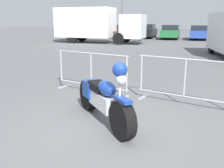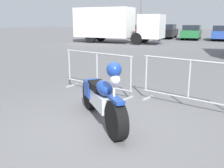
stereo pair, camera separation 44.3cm
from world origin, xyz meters
name	(u,v)px [view 1 (the left image)]	position (x,y,z in m)	size (l,w,h in m)	color
ground_plane	(102,130)	(0.00, 0.00, 0.00)	(120.00, 120.00, 0.00)	#5B5B5E
motorcycle	(103,98)	(-0.17, 0.35, 0.48)	(1.82, 1.54, 1.25)	black
crowd_barrier_near	(91,72)	(-1.37, 2.02, 0.55)	(2.24, 0.72, 1.07)	#9EA0A5
crowd_barrier_far	(184,81)	(1.04, 2.02, 0.55)	(2.24, 0.72, 1.07)	#9EA0A5
box_truck	(95,24)	(-8.88, 15.86, 1.64)	(7.89, 3.01, 2.98)	white
parked_car_maroon	(121,31)	(-9.56, 23.34, 0.74)	(2.29, 4.47, 1.45)	maroon
parked_car_black	(147,31)	(-6.74, 23.97, 0.77)	(2.39, 4.68, 1.52)	black
parked_car_green	(171,32)	(-3.93, 23.43, 0.74)	(2.30, 4.49, 1.46)	#236B38
parked_car_blue	(199,32)	(-1.12, 23.72, 0.73)	(2.26, 4.41, 1.43)	#284799
pedestrian	(140,31)	(-5.89, 19.26, 0.92)	(0.43, 0.43, 1.69)	#262838
street_lamp	(122,0)	(-7.19, 17.86, 3.71)	(0.36, 0.70, 5.68)	#595B60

